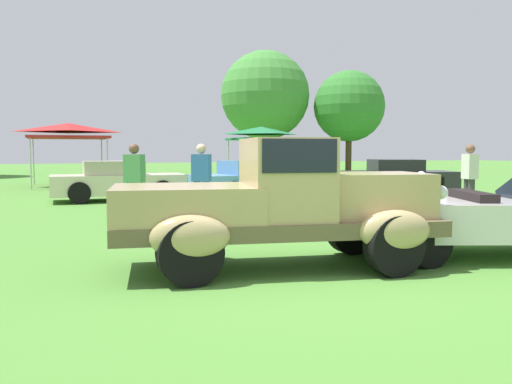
{
  "coord_description": "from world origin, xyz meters",
  "views": [
    {
      "loc": [
        -2.84,
        -5.78,
        1.54
      ],
      "look_at": [
        0.41,
        2.78,
        0.82
      ],
      "focal_mm": 36.92,
      "sensor_mm": 36.0,
      "label": 1
    }
  ],
  "objects_px": {
    "neighbor_convertible": "(507,217)",
    "show_car_skyblue": "(259,180)",
    "show_car_cream": "(118,181)",
    "spectator_near_truck": "(470,177)",
    "spectator_far_side": "(201,179)",
    "canopy_tent_center_field": "(261,132)",
    "feature_pickup_truck": "(280,203)",
    "spectator_by_row": "(134,180)",
    "canopy_tent_left_field": "(68,130)",
    "show_car_charcoal": "(399,177)"
  },
  "relations": [
    {
      "from": "show_car_charcoal",
      "to": "spectator_far_side",
      "type": "height_order",
      "value": "spectator_far_side"
    },
    {
      "from": "show_car_cream",
      "to": "spectator_far_side",
      "type": "bearing_deg",
      "value": -76.8
    },
    {
      "from": "show_car_skyblue",
      "to": "spectator_by_row",
      "type": "relative_size",
      "value": 2.83
    },
    {
      "from": "show_car_skyblue",
      "to": "spectator_far_side",
      "type": "height_order",
      "value": "spectator_far_side"
    },
    {
      "from": "spectator_far_side",
      "to": "canopy_tent_center_field",
      "type": "height_order",
      "value": "canopy_tent_center_field"
    },
    {
      "from": "spectator_far_side",
      "to": "canopy_tent_center_field",
      "type": "bearing_deg",
      "value": 63.27
    },
    {
      "from": "spectator_near_truck",
      "to": "canopy_tent_center_field",
      "type": "bearing_deg",
      "value": 89.33
    },
    {
      "from": "show_car_cream",
      "to": "show_car_charcoal",
      "type": "bearing_deg",
      "value": -4.9
    },
    {
      "from": "canopy_tent_left_field",
      "to": "canopy_tent_center_field",
      "type": "xyz_separation_m",
      "value": [
        8.94,
        0.18,
        -0.0
      ]
    },
    {
      "from": "feature_pickup_truck",
      "to": "canopy_tent_center_field",
      "type": "bearing_deg",
      "value": 69.3
    },
    {
      "from": "spectator_near_truck",
      "to": "neighbor_convertible",
      "type": "bearing_deg",
      "value": -127.26
    },
    {
      "from": "neighbor_convertible",
      "to": "show_car_charcoal",
      "type": "bearing_deg",
      "value": 61.78
    },
    {
      "from": "canopy_tent_center_field",
      "to": "show_car_cream",
      "type": "bearing_deg",
      "value": -135.66
    },
    {
      "from": "spectator_near_truck",
      "to": "spectator_by_row",
      "type": "xyz_separation_m",
      "value": [
        -7.75,
        1.42,
        0.0
      ]
    },
    {
      "from": "spectator_by_row",
      "to": "canopy_tent_left_field",
      "type": "distance_m",
      "value": 12.71
    },
    {
      "from": "spectator_by_row",
      "to": "canopy_tent_center_field",
      "type": "relative_size",
      "value": 0.59
    },
    {
      "from": "neighbor_convertible",
      "to": "show_car_skyblue",
      "type": "xyz_separation_m",
      "value": [
        -0.07,
        9.84,
        0.02
      ]
    },
    {
      "from": "show_car_cream",
      "to": "show_car_skyblue",
      "type": "height_order",
      "value": "same"
    },
    {
      "from": "feature_pickup_truck",
      "to": "show_car_cream",
      "type": "relative_size",
      "value": 1.1
    },
    {
      "from": "show_car_cream",
      "to": "feature_pickup_truck",
      "type": "bearing_deg",
      "value": -84.75
    },
    {
      "from": "show_car_cream",
      "to": "spectator_near_truck",
      "type": "distance_m",
      "value": 10.05
    },
    {
      "from": "spectator_by_row",
      "to": "show_car_skyblue",
      "type": "bearing_deg",
      "value": 43.33
    },
    {
      "from": "spectator_by_row",
      "to": "canopy_tent_left_field",
      "type": "height_order",
      "value": "canopy_tent_left_field"
    },
    {
      "from": "show_car_cream",
      "to": "spectator_by_row",
      "type": "bearing_deg",
      "value": -92.29
    },
    {
      "from": "spectator_near_truck",
      "to": "canopy_tent_left_field",
      "type": "distance_m",
      "value": 16.59
    },
    {
      "from": "show_car_skyblue",
      "to": "show_car_charcoal",
      "type": "height_order",
      "value": "same"
    },
    {
      "from": "spectator_far_side",
      "to": "spectator_by_row",
      "type": "bearing_deg",
      "value": 176.62
    },
    {
      "from": "canopy_tent_left_field",
      "to": "show_car_cream",
      "type": "bearing_deg",
      "value": -80.49
    },
    {
      "from": "show_car_cream",
      "to": "show_car_skyblue",
      "type": "bearing_deg",
      "value": -12.54
    },
    {
      "from": "spectator_far_side",
      "to": "feature_pickup_truck",
      "type": "bearing_deg",
      "value": -93.32
    },
    {
      "from": "show_car_charcoal",
      "to": "spectator_near_truck",
      "type": "xyz_separation_m",
      "value": [
        -2.18,
        -5.8,
        0.32
      ]
    },
    {
      "from": "show_car_cream",
      "to": "canopy_tent_center_field",
      "type": "distance_m",
      "value": 10.94
    },
    {
      "from": "feature_pickup_truck",
      "to": "spectator_near_truck",
      "type": "relative_size",
      "value": 2.6
    },
    {
      "from": "feature_pickup_truck",
      "to": "show_car_cream",
      "type": "distance_m",
      "value": 10.4
    },
    {
      "from": "show_car_cream",
      "to": "canopy_tent_left_field",
      "type": "xyz_separation_m",
      "value": [
        -1.23,
        7.36,
        1.83
      ]
    },
    {
      "from": "show_car_skyblue",
      "to": "spectator_near_truck",
      "type": "distance_m",
      "value": 6.54
    },
    {
      "from": "feature_pickup_truck",
      "to": "show_car_charcoal",
      "type": "xyz_separation_m",
      "value": [
        8.78,
        9.52,
        -0.27
      ]
    },
    {
      "from": "spectator_by_row",
      "to": "show_car_charcoal",
      "type": "bearing_deg",
      "value": 23.82
    },
    {
      "from": "canopy_tent_left_field",
      "to": "canopy_tent_center_field",
      "type": "relative_size",
      "value": 1.14
    },
    {
      "from": "show_car_skyblue",
      "to": "canopy_tent_center_field",
      "type": "relative_size",
      "value": 1.67
    },
    {
      "from": "feature_pickup_truck",
      "to": "spectator_by_row",
      "type": "bearing_deg",
      "value": 102.74
    },
    {
      "from": "feature_pickup_truck",
      "to": "neighbor_convertible",
      "type": "xyz_separation_m",
      "value": [
        3.42,
        -0.45,
        -0.28
      ]
    },
    {
      "from": "show_car_cream",
      "to": "spectator_by_row",
      "type": "xyz_separation_m",
      "value": [
        -0.21,
        -5.22,
        0.31
      ]
    },
    {
      "from": "show_car_charcoal",
      "to": "spectator_far_side",
      "type": "xyz_separation_m",
      "value": [
        -8.48,
        -4.47,
        0.32
      ]
    },
    {
      "from": "show_car_skyblue",
      "to": "spectator_by_row",
      "type": "height_order",
      "value": "spectator_by_row"
    },
    {
      "from": "neighbor_convertible",
      "to": "show_car_skyblue",
      "type": "height_order",
      "value": "neighbor_convertible"
    },
    {
      "from": "neighbor_convertible",
      "to": "spectator_by_row",
      "type": "bearing_deg",
      "value": 129.39
    },
    {
      "from": "show_car_cream",
      "to": "show_car_charcoal",
      "type": "relative_size",
      "value": 0.96
    },
    {
      "from": "show_car_skyblue",
      "to": "spectator_by_row",
      "type": "distance_m",
      "value": 6.22
    },
    {
      "from": "feature_pickup_truck",
      "to": "show_car_cream",
      "type": "xyz_separation_m",
      "value": [
        -0.95,
        10.35,
        -0.26
      ]
    }
  ]
}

